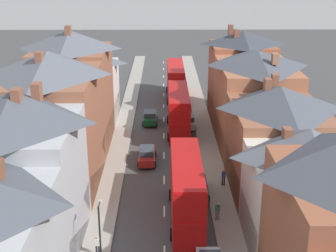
{
  "coord_description": "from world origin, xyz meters",
  "views": [
    {
      "loc": [
        -0.03,
        -11.26,
        20.62
      ],
      "look_at": [
        0.47,
        38.93,
        2.38
      ],
      "focal_mm": 50.0,
      "sensor_mm": 36.0,
      "label": 1
    }
  ],
  "objects_px": {
    "car_near_blue": "(188,121)",
    "car_far_grey": "(150,117)",
    "double_decker_bus_mid_street": "(175,81)",
    "car_parked_right_a": "(147,155)",
    "car_mid_black": "(198,187)",
    "street_lamp": "(100,236)",
    "pedestrian_far_left": "(218,210)",
    "pedestrian_far_right": "(224,176)",
    "double_decker_bus_lead": "(186,189)",
    "double_decker_bus_far_approaching": "(178,110)",
    "pedestrian_mid_right": "(97,245)"
  },
  "relations": [
    {
      "from": "car_far_grey",
      "to": "street_lamp",
      "type": "distance_m",
      "value": 31.29
    },
    {
      "from": "double_decker_bus_far_approaching",
      "to": "street_lamp",
      "type": "bearing_deg",
      "value": -102.18
    },
    {
      "from": "car_parked_right_a",
      "to": "pedestrian_far_right",
      "type": "relative_size",
      "value": 2.78
    },
    {
      "from": "double_decker_bus_mid_street",
      "to": "car_mid_black",
      "type": "relative_size",
      "value": 2.59
    },
    {
      "from": "pedestrian_mid_right",
      "to": "pedestrian_far_left",
      "type": "height_order",
      "value": "same"
    },
    {
      "from": "pedestrian_far_left",
      "to": "car_parked_right_a",
      "type": "bearing_deg",
      "value": 117.49
    },
    {
      "from": "double_decker_bus_far_approaching",
      "to": "pedestrian_far_right",
      "type": "bearing_deg",
      "value": -75.41
    },
    {
      "from": "car_mid_black",
      "to": "pedestrian_far_right",
      "type": "distance_m",
      "value": 3.05
    },
    {
      "from": "double_decker_bus_mid_street",
      "to": "pedestrian_far_left",
      "type": "bearing_deg",
      "value": -85.83
    },
    {
      "from": "pedestrian_mid_right",
      "to": "pedestrian_far_right",
      "type": "height_order",
      "value": "same"
    },
    {
      "from": "double_decker_bus_lead",
      "to": "double_decker_bus_far_approaching",
      "type": "xyz_separation_m",
      "value": [
        0.0,
        20.68,
        0.0
      ]
    },
    {
      "from": "double_decker_bus_mid_street",
      "to": "street_lamp",
      "type": "bearing_deg",
      "value": -98.11
    },
    {
      "from": "double_decker_bus_mid_street",
      "to": "car_parked_right_a",
      "type": "xyz_separation_m",
      "value": [
        -3.59,
        -23.55,
        -1.97
      ]
    },
    {
      "from": "car_near_blue",
      "to": "car_far_grey",
      "type": "relative_size",
      "value": 1.04
    },
    {
      "from": "double_decker_bus_mid_street",
      "to": "car_parked_right_a",
      "type": "distance_m",
      "value": 23.9
    },
    {
      "from": "pedestrian_far_left",
      "to": "pedestrian_far_right",
      "type": "relative_size",
      "value": 1.0
    },
    {
      "from": "pedestrian_far_left",
      "to": "street_lamp",
      "type": "bearing_deg",
      "value": -140.94
    },
    {
      "from": "double_decker_bus_lead",
      "to": "car_mid_black",
      "type": "height_order",
      "value": "double_decker_bus_lead"
    },
    {
      "from": "double_decker_bus_mid_street",
      "to": "car_far_grey",
      "type": "xyz_separation_m",
      "value": [
        -3.59,
        -11.31,
        -1.96
      ]
    },
    {
      "from": "pedestrian_mid_right",
      "to": "street_lamp",
      "type": "relative_size",
      "value": 0.29
    },
    {
      "from": "pedestrian_far_left",
      "to": "street_lamp",
      "type": "xyz_separation_m",
      "value": [
        -8.62,
        -7.0,
        2.21
      ]
    },
    {
      "from": "car_mid_black",
      "to": "pedestrian_mid_right",
      "type": "height_order",
      "value": "pedestrian_mid_right"
    },
    {
      "from": "double_decker_bus_mid_street",
      "to": "pedestrian_far_right",
      "type": "height_order",
      "value": "double_decker_bus_mid_street"
    },
    {
      "from": "car_far_grey",
      "to": "car_near_blue",
      "type": "bearing_deg",
      "value": -16.5
    },
    {
      "from": "pedestrian_far_right",
      "to": "street_lamp",
      "type": "relative_size",
      "value": 0.29
    },
    {
      "from": "car_mid_black",
      "to": "pedestrian_far_right",
      "type": "bearing_deg",
      "value": 33.8
    },
    {
      "from": "double_decker_bus_mid_street",
      "to": "pedestrian_far_left",
      "type": "relative_size",
      "value": 6.71
    },
    {
      "from": "double_decker_bus_far_approaching",
      "to": "pedestrian_far_right",
      "type": "xyz_separation_m",
      "value": [
        3.84,
        -14.75,
        -1.78
      ]
    },
    {
      "from": "double_decker_bus_lead",
      "to": "car_parked_right_a",
      "type": "bearing_deg",
      "value": 107.29
    },
    {
      "from": "double_decker_bus_lead",
      "to": "street_lamp",
      "type": "relative_size",
      "value": 1.96
    },
    {
      "from": "car_mid_black",
      "to": "street_lamp",
      "type": "bearing_deg",
      "value": -122.47
    },
    {
      "from": "pedestrian_far_right",
      "to": "street_lamp",
      "type": "distance_m",
      "value": 16.67
    },
    {
      "from": "pedestrian_far_right",
      "to": "double_decker_bus_lead",
      "type": "bearing_deg",
      "value": -122.94
    },
    {
      "from": "car_mid_black",
      "to": "street_lamp",
      "type": "xyz_separation_m",
      "value": [
        -7.35,
        -11.55,
        2.4
      ]
    },
    {
      "from": "car_far_grey",
      "to": "car_mid_black",
      "type": "bearing_deg",
      "value": -75.93
    },
    {
      "from": "double_decker_bus_far_approaching",
      "to": "double_decker_bus_mid_street",
      "type": "bearing_deg",
      "value": 90.0
    },
    {
      "from": "double_decker_bus_mid_street",
      "to": "double_decker_bus_far_approaching",
      "type": "xyz_separation_m",
      "value": [
        0.0,
        -14.41,
        0.0
      ]
    },
    {
      "from": "double_decker_bus_mid_street",
      "to": "pedestrian_far_right",
      "type": "distance_m",
      "value": 29.47
    },
    {
      "from": "double_decker_bus_mid_street",
      "to": "pedestrian_mid_right",
      "type": "bearing_deg",
      "value": -99.37
    },
    {
      "from": "car_parked_right_a",
      "to": "pedestrian_far_left",
      "type": "distance_m",
      "value": 13.37
    },
    {
      "from": "car_parked_right_a",
      "to": "pedestrian_mid_right",
      "type": "relative_size",
      "value": 2.78
    },
    {
      "from": "car_mid_black",
      "to": "street_lamp",
      "type": "distance_m",
      "value": 13.9
    },
    {
      "from": "double_decker_bus_lead",
      "to": "car_near_blue",
      "type": "bearing_deg",
      "value": 86.64
    },
    {
      "from": "car_parked_right_a",
      "to": "pedestrian_mid_right",
      "type": "distance_m",
      "value": 16.93
    },
    {
      "from": "car_far_grey",
      "to": "pedestrian_far_left",
      "type": "relative_size",
      "value": 2.52
    },
    {
      "from": "double_decker_bus_far_approaching",
      "to": "car_near_blue",
      "type": "height_order",
      "value": "double_decker_bus_far_approaching"
    },
    {
      "from": "double_decker_bus_mid_street",
      "to": "car_parked_right_a",
      "type": "bearing_deg",
      "value": -98.67
    },
    {
      "from": "car_near_blue",
      "to": "car_far_grey",
      "type": "height_order",
      "value": "car_far_grey"
    },
    {
      "from": "double_decker_bus_far_approaching",
      "to": "pedestrian_mid_right",
      "type": "distance_m",
      "value": 26.69
    },
    {
      "from": "double_decker_bus_lead",
      "to": "pedestrian_far_right",
      "type": "distance_m",
      "value": 7.28
    }
  ]
}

